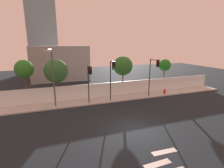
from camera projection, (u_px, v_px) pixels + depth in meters
ground_plane at (134, 130)px, 13.99m from camera, size 80.00×80.00×0.00m
sidewalk at (105, 100)px, 21.48m from camera, size 36.00×2.40×0.15m
perimeter_wall at (102, 90)px, 22.44m from camera, size 36.00×0.18×1.80m
crosswalk_marking at (172, 166)px, 9.90m from camera, size 3.18×3.03×0.01m
traffic_light_left at (112, 73)px, 19.50m from camera, size 0.35×1.64×4.99m
traffic_light_center at (89, 77)px, 18.93m from camera, size 0.35×1.15×4.51m
traffic_light_right at (154, 70)px, 21.36m from camera, size 0.49×1.59×5.02m
street_lamp_curbside at (53, 73)px, 17.87m from camera, size 0.72×2.26×6.41m
fire_hydrant at (165, 91)px, 23.48m from camera, size 0.44×0.26×0.76m
roadside_tree_leftmost at (24, 69)px, 19.64m from camera, size 2.15×2.15×5.24m
roadside_tree_midleft at (56, 71)px, 20.89m from camera, size 2.95×2.95×5.21m
roadside_tree_midright at (123, 66)px, 23.78m from camera, size 2.76×2.76×5.37m
roadside_tree_rightmost at (165, 65)px, 26.15m from camera, size 1.86×1.86×4.73m
low_building_distant at (60, 63)px, 33.25m from camera, size 10.77×6.00×6.66m
tower_on_skyline at (40, 3)px, 40.08m from camera, size 6.78×5.00×33.26m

